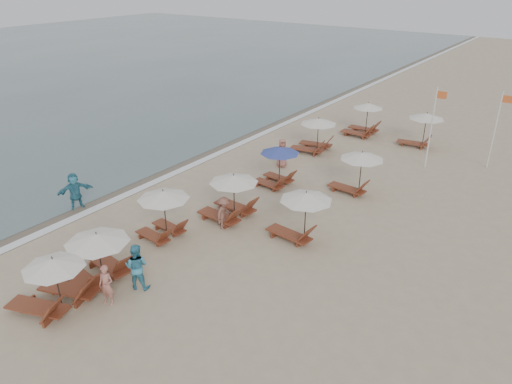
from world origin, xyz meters
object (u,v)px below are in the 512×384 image
Objects in this scene: beachgoer_far_b at (282,153)px; flag_pole_near at (432,124)px; inland_station_1 at (355,169)px; lounger_station_1 at (95,257)px; lounger_station_4 at (276,166)px; lounger_station_0 at (53,284)px; inland_station_0 at (298,212)px; beachgoer_near at (106,285)px; waterline_walker at (75,191)px; beachgoer_mid_a at (137,267)px; lounger_station_6 at (363,121)px; lounger_station_5 at (314,135)px; inland_station_2 at (421,127)px; lounger_station_3 at (229,198)px; beachgoer_mid_b at (224,213)px; lounger_station_2 at (162,212)px.

flag_pole_near reaches higher than beachgoer_far_b.
flag_pole_near is at bearing 71.20° from inland_station_1.
flag_pole_near is (6.41, 18.30, 1.61)m from lounger_station_1.
lounger_station_4 is at bearing -157.55° from inland_station_1.
lounger_station_0 is 9.79m from inland_station_0.
beachgoer_near is 0.85× the size of waterline_walker.
flag_pole_near is at bearing -131.35° from beachgoer_mid_a.
lounger_station_6 reaches higher than lounger_station_1.
beachgoer_near is (-3.09, -7.57, -0.55)m from inland_station_0.
lounger_station_5 is 17.65m from beachgoer_near.
lounger_station_1 is at bearing -102.61° from inland_station_2.
lounger_station_3 reaches higher than beachgoer_far_b.
lounger_station_1 is 21.67m from lounger_station_6.
lounger_station_4 is 11.33m from inland_station_2.
lounger_station_2 is at bearing 132.18° from beachgoer_mid_b.
lounger_station_4 is at bearing -111.21° from beachgoer_mid_a.
lounger_station_2 is at bearing -97.23° from lounger_station_4.
lounger_station_3 is 1.11m from beachgoer_mid_b.
flag_pole_near is (6.67, 14.64, 1.38)m from lounger_station_2.
lounger_station_5 is 14.69m from waterline_walker.
beachgoer_near is at bearing -85.97° from lounger_station_3.
beachgoer_mid_b is at bearing 76.33° from lounger_station_1.
inland_station_1 is at bearing 58.97° from lounger_station_3.
lounger_station_4 reaches higher than lounger_station_1.
lounger_station_6 is at bearing -7.40° from beachgoer_mid_b.
lounger_station_6 reaches higher than beachgoer_mid_b.
waterline_walker is (-10.30, -3.65, -0.42)m from inland_station_0.
inland_station_2 reaches higher than beachgoer_near.
inland_station_0 is at bearing 63.02° from lounger_station_0.
lounger_station_4 is (-0.26, 4.32, 0.10)m from lounger_station_3.
lounger_station_5 is at bearing 115.93° from inland_station_0.
lounger_station_2 is at bearing -111.16° from lounger_station_3.
beachgoer_far_b is (-0.20, -3.38, -0.20)m from lounger_station_5.
waterline_walker reaches higher than beachgoer_mid_a.
lounger_station_4 is 0.86× the size of inland_station_0.
lounger_station_1 is 5.94m from beachgoer_mid_b.
lounger_station_0 is 2.82m from beachgoer_mid_a.
inland_station_0 reaches higher than lounger_station_3.
beachgoer_mid_b is 13.62m from flag_pole_near.
lounger_station_3 is 7.48m from beachgoer_near.
beachgoer_mid_b is at bearing -48.63° from waterline_walker.
beachgoer_near is (1.77, -17.56, -0.28)m from lounger_station_5.
lounger_station_3 is 1.00× the size of lounger_station_5.
lounger_station_4 is 5.36m from beachgoer_mid_b.
lounger_station_1 is 1.84× the size of beachgoer_near.
waterline_walker is (-5.25, -10.26, 0.05)m from beachgoer_far_b.
lounger_station_2 is at bearing 94.75° from beachgoer_near.
lounger_station_0 is 0.96× the size of lounger_station_1.
inland_station_2 reaches higher than lounger_station_0.
lounger_station_0 is 1.00× the size of inland_station_1.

